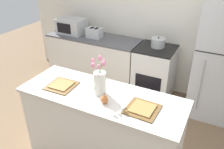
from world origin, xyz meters
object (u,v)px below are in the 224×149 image
refrigerator (221,61)px  plate_setting_right (142,109)px  pear_figurine (104,99)px  cooking_pot (158,43)px  flower_vase (100,81)px  stove_range (154,73)px  toaster (94,33)px  microwave (72,26)px  plate_setting_left (62,85)px

refrigerator → plate_setting_right: refrigerator is taller
refrigerator → pear_figurine: bearing=-118.7°
cooking_pot → flower_vase: bearing=-94.4°
stove_range → cooking_pot: bearing=84.0°
refrigerator → cooking_pot: size_ratio=7.88×
plate_setting_right → stove_range: bearing=103.0°
flower_vase → pear_figurine: (0.13, -0.14, -0.10)m
flower_vase → toaster: flower_vase is taller
toaster → microwave: microwave is taller
stove_range → flower_vase: 1.71m
toaster → pear_figurine: bearing=-56.5°
microwave → refrigerator: bearing=0.0°
plate_setting_right → microwave: (-1.99, 1.65, 0.09)m
plate_setting_left → pear_figurine: bearing=-6.9°
stove_range → plate_setting_left: 1.82m
microwave → toaster: bearing=-2.6°
pear_figurine → plate_setting_right: bearing=10.6°
toaster → microwave: size_ratio=0.58×
plate_setting_left → refrigerator: bearing=47.2°
cooking_pot → refrigerator: bearing=-3.1°
stove_range → pear_figurine: bearing=-89.8°
stove_range → plate_setting_left: size_ratio=2.90×
toaster → microwave: 0.49m
refrigerator → toaster: (-2.07, -0.02, 0.11)m
microwave → pear_figurine: bearing=-46.8°
plate_setting_left → plate_setting_right: (0.97, 0.00, 0.00)m
plate_setting_right → toaster: bearing=132.7°
plate_setting_left → plate_setting_right: same height
refrigerator → flower_vase: (-1.07, -1.59, 0.20)m
refrigerator → plate_setting_right: (-0.57, -1.65, 0.06)m
flower_vase → microwave: bearing=133.2°
plate_setting_left → microwave: 1.95m
cooking_pot → microwave: (-1.62, -0.05, 0.06)m
stove_range → microwave: microwave is taller
plate_setting_right → cooking_pot: 1.75m
pear_figurine → plate_setting_right: size_ratio=0.40×
refrigerator → cooking_pot: refrigerator is taller
refrigerator → flower_vase: 1.93m
pear_figurine → plate_setting_right: 0.39m
plate_setting_right → cooking_pot: size_ratio=1.39×
cooking_pot → microwave: bearing=-178.2°
plate_setting_left → flower_vase: bearing=8.2°
refrigerator → pear_figurine: size_ratio=14.26×
toaster → flower_vase: bearing=-57.4°
plate_setting_right → cooking_pot: cooking_pot is taller
refrigerator → microwave: size_ratio=3.73×
flower_vase → microwave: (-1.49, 1.59, -0.05)m
plate_setting_left → microwave: size_ratio=0.66×
flower_vase → refrigerator: bearing=56.0°
stove_range → flower_vase: flower_vase is taller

